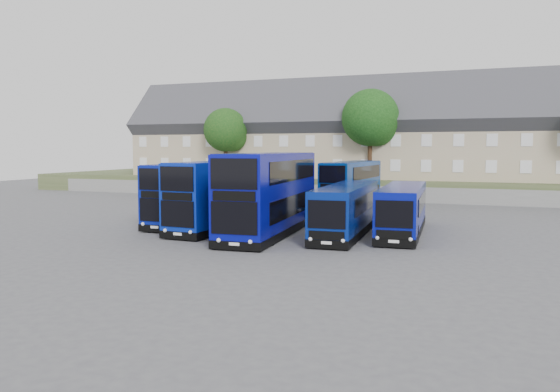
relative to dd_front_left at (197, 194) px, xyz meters
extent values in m
plane|color=#4E4E53|center=(5.73, -3.97, -2.04)|extent=(120.00, 120.00, 0.00)
cube|color=slate|center=(5.73, 20.03, -1.29)|extent=(70.00, 0.40, 1.50)
cube|color=#42502D|center=(5.73, 30.03, -1.04)|extent=(80.00, 20.00, 2.00)
cube|color=tan|center=(-18.27, 26.03, 2.96)|extent=(6.00, 8.00, 6.00)
cube|color=#3B3B40|center=(-18.27, 26.03, 5.96)|extent=(6.00, 10.40, 10.40)
cube|color=brown|center=(-16.77, 26.03, 9.80)|extent=(0.60, 0.90, 1.40)
cube|color=tan|center=(-12.27, 26.03, 2.96)|extent=(6.00, 8.00, 6.00)
cube|color=#3B3B40|center=(-12.27, 26.03, 5.96)|extent=(6.00, 10.40, 10.40)
cube|color=brown|center=(-10.77, 26.03, 9.80)|extent=(0.60, 0.90, 1.40)
cube|color=tan|center=(-6.27, 26.03, 2.96)|extent=(6.00, 8.00, 6.00)
cube|color=#3B3B40|center=(-6.27, 26.03, 5.96)|extent=(6.00, 10.40, 10.40)
cube|color=brown|center=(-4.77, 26.03, 9.80)|extent=(0.60, 0.90, 1.40)
cube|color=tan|center=(-0.27, 26.03, 2.96)|extent=(6.00, 8.00, 6.00)
cube|color=#3B3B40|center=(-0.27, 26.03, 5.96)|extent=(6.00, 10.40, 10.40)
cube|color=brown|center=(1.23, 26.03, 9.80)|extent=(0.60, 0.90, 1.40)
cube|color=tan|center=(5.73, 26.03, 2.96)|extent=(6.00, 8.00, 6.00)
cube|color=#3B3B40|center=(5.73, 26.03, 5.96)|extent=(6.00, 10.40, 10.40)
cube|color=brown|center=(7.23, 26.03, 9.80)|extent=(0.60, 0.90, 1.40)
cube|color=tan|center=(11.73, 26.03, 2.96)|extent=(6.00, 8.00, 6.00)
cube|color=#3B3B40|center=(11.73, 26.03, 5.96)|extent=(6.00, 10.40, 10.40)
cube|color=brown|center=(13.23, 26.03, 9.80)|extent=(0.60, 0.90, 1.40)
cube|color=tan|center=(17.73, 26.03, 2.96)|extent=(6.00, 8.00, 6.00)
cube|color=#3B3B40|center=(17.73, 26.03, 5.96)|extent=(6.00, 10.40, 10.40)
cube|color=brown|center=(19.23, 26.03, 9.80)|extent=(0.60, 0.90, 1.40)
cube|color=tan|center=(23.73, 26.03, 2.96)|extent=(6.00, 8.00, 6.00)
cube|color=#3B3B40|center=(23.73, 26.03, 5.96)|extent=(6.00, 10.40, 10.40)
cube|color=#07158E|center=(0.00, 0.03, 0.21)|extent=(2.43, 10.39, 3.80)
cube|color=black|center=(0.00, 0.03, -1.74)|extent=(2.47, 10.43, 0.45)
cube|color=black|center=(-0.03, -5.19, -0.57)|extent=(2.06, 0.07, 1.41)
cube|color=black|center=(-0.03, -5.19, 1.31)|extent=(2.06, 0.07, 1.32)
cylinder|color=black|center=(-1.05, -2.95, -1.54)|extent=(0.31, 1.00, 1.00)
cube|color=#0823A3|center=(2.97, -1.52, 0.32)|extent=(3.00, 11.00, 4.01)
cube|color=black|center=(2.97, -1.52, -1.74)|extent=(3.04, 11.04, 0.45)
cube|color=black|center=(2.70, -6.99, -0.50)|extent=(2.18, 0.17, 1.48)
cube|color=black|center=(2.70, -6.99, 1.48)|extent=(2.18, 0.17, 1.39)
cylinder|color=black|center=(1.72, -4.71, -1.54)|extent=(0.35, 1.01, 1.00)
cube|color=#070B8E|center=(6.60, -2.67, 0.58)|extent=(3.77, 12.41, 4.54)
cube|color=black|center=(6.60, -2.67, -1.74)|extent=(3.81, 12.45, 0.45)
cube|color=black|center=(7.11, -8.79, -0.31)|extent=(2.47, 0.26, 1.67)
cube|color=black|center=(7.11, -8.79, 1.91)|extent=(2.47, 0.26, 1.56)
cylinder|color=black|center=(5.69, -6.67, -1.54)|extent=(0.38, 1.02, 1.00)
cube|color=navy|center=(0.86, 11.92, 0.24)|extent=(2.64, 10.58, 3.86)
cube|color=black|center=(0.86, 11.92, -1.74)|extent=(2.68, 10.62, 0.45)
cube|color=black|center=(0.73, 6.63, -0.55)|extent=(2.09, 0.11, 1.44)
cube|color=black|center=(0.73, 6.63, 1.36)|extent=(2.09, 0.11, 1.34)
cylinder|color=black|center=(-0.26, 8.88, -1.54)|extent=(0.32, 1.01, 1.00)
cube|color=navy|center=(8.43, 10.95, 0.18)|extent=(2.87, 10.33, 3.74)
cube|color=black|center=(8.43, 10.95, -1.74)|extent=(2.91, 10.37, 0.45)
cube|color=black|center=(8.15, 5.82, -0.60)|extent=(2.02, 0.17, 1.39)
cube|color=black|center=(8.15, 5.82, 1.26)|extent=(2.02, 0.17, 1.30)
cylinder|color=black|center=(7.26, 8.10, -1.54)|extent=(0.35, 1.01, 1.00)
cube|color=navy|center=(11.04, -1.32, -0.37)|extent=(2.89, 10.98, 2.64)
cube|color=black|center=(11.04, -1.32, -1.74)|extent=(2.93, 11.02, 0.45)
cube|color=black|center=(11.35, -6.77, -0.18)|extent=(1.96, 0.17, 1.45)
cylinder|color=black|center=(10.24, -4.61, -1.54)|extent=(0.36, 1.02, 1.00)
cube|color=#07108D|center=(14.17, 0.22, -0.39)|extent=(2.88, 10.78, 2.58)
cube|color=black|center=(14.17, 0.22, -1.74)|extent=(2.92, 10.83, 0.45)
cube|color=black|center=(14.50, -5.13, -0.21)|extent=(1.92, 0.18, 1.42)
cylinder|color=black|center=(13.41, -2.97, -1.54)|extent=(0.36, 1.02, 1.00)
cylinder|color=#382314|center=(-8.27, 21.03, 1.84)|extent=(0.44, 0.44, 3.75)
sphere|color=#103C11|center=(-8.27, 21.03, 5.21)|extent=(4.80, 4.80, 4.80)
sphere|color=#103C11|center=(-7.67, 21.43, 4.46)|extent=(3.30, 3.30, 3.30)
cylinder|color=#382314|center=(7.73, 21.53, 2.21)|extent=(0.44, 0.44, 4.50)
sphere|color=#0F340E|center=(7.73, 21.53, 6.26)|extent=(5.76, 5.76, 5.76)
sphere|color=#0F340E|center=(8.33, 21.93, 5.36)|extent=(3.96, 3.96, 3.96)
camera|label=1|loc=(18.97, -33.35, 3.18)|focal=35.00mm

